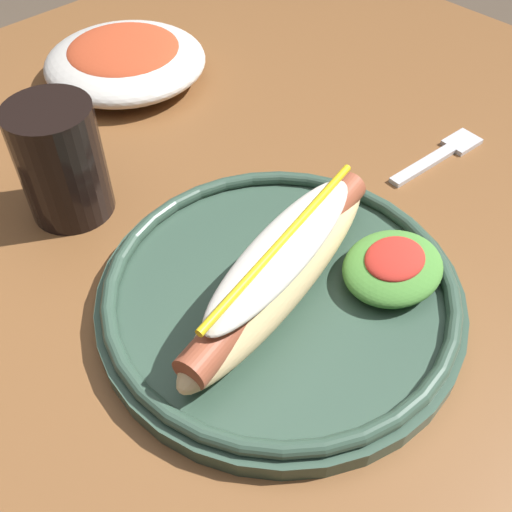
{
  "coord_description": "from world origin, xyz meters",
  "views": [
    {
      "loc": [
        -0.22,
        -0.33,
        1.11
      ],
      "look_at": [
        0.0,
        -0.11,
        0.77
      ],
      "focal_mm": 41.98,
      "sensor_mm": 36.0,
      "label": 1
    }
  ],
  "objects": [
    {
      "name": "soda_cup",
      "position": [
        -0.06,
        0.07,
        0.79
      ],
      "size": [
        0.07,
        0.07,
        0.11
      ],
      "primitive_type": "cylinder",
      "color": "black",
      "rests_on": "dining_table"
    },
    {
      "name": "hot_dog_plate",
      "position": [
        0.01,
        -0.14,
        0.76
      ],
      "size": [
        0.28,
        0.28,
        0.08
      ],
      "color": "#334C3D",
      "rests_on": "dining_table"
    },
    {
      "name": "fork",
      "position": [
        0.25,
        -0.12,
        0.74
      ],
      "size": [
        0.12,
        0.03,
        0.0
      ],
      "rotation": [
        0.0,
        0.0,
        -0.09
      ],
      "color": "silver",
      "rests_on": "dining_table"
    },
    {
      "name": "dining_table",
      "position": [
        0.0,
        0.0,
        0.63
      ],
      "size": [
        1.1,
        0.88,
        0.74
      ],
      "color": "brown",
      "rests_on": "ground_plane"
    },
    {
      "name": "side_bowl",
      "position": [
        0.11,
        0.22,
        0.76
      ],
      "size": [
        0.18,
        0.18,
        0.05
      ],
      "color": "silver",
      "rests_on": "dining_table"
    }
  ]
}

